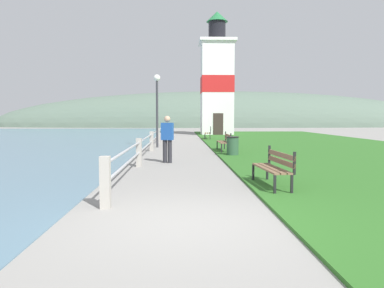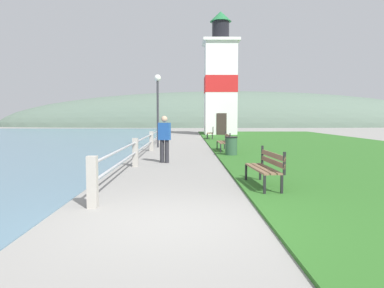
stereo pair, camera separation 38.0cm
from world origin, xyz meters
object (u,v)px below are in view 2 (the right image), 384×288
Objects in this scene: person_strolling at (164,137)px; trash_bin at (231,146)px; lighthouse at (220,82)px; lamp_post at (158,97)px; park_bench_midway at (225,141)px; park_bench_near at (266,166)px; park_bench_far at (211,132)px.

person_strolling is 2.03× the size of trash_bin.
lighthouse reaches higher than person_strolling.
lamp_post is at bearing 23.99° from person_strolling.
park_bench_near is at bearing 89.89° from park_bench_midway.
park_bench_far is 0.97× the size of person_strolling.
lamp_post is (-3.38, 2.76, 2.20)m from park_bench_midway.
trash_bin is (0.03, 7.14, -0.11)m from park_bench_near.
park_bench_midway is 0.48× the size of lamp_post.
park_bench_near is 9.11m from park_bench_midway.
park_bench_far is 0.42× the size of lamp_post.
park_bench_midway is at bearing -39.18° from lamp_post.
person_strolling reaches higher than park_bench_near.
park_bench_midway is at bearing -94.37° from lighthouse.
park_bench_far is 1.98× the size of trash_bin.
park_bench_near and park_bench_far have the same top height.
lamp_post reaches higher than person_strolling.
park_bench_near is 1.06× the size of person_strolling.
person_strolling reaches higher than park_bench_far.
trash_bin is (0.08, -1.98, -0.12)m from park_bench_midway.
lamp_post reaches higher than park_bench_midway.
park_bench_near is at bearing -73.87° from lamp_post.
person_strolling is at bearing -65.53° from park_bench_near.
park_bench_midway is at bearing 92.42° from trash_bin.
trash_bin is (2.70, 2.19, -0.50)m from person_strolling.
lighthouse reaches higher than trash_bin.
park_bench_far is 8.68m from lighthouse.
park_bench_near is 2.15× the size of trash_bin.
lighthouse is at bearing 86.32° from trash_bin.
lighthouse reaches higher than park_bench_far.
lighthouse is at bearing 7.23° from person_strolling.
person_strolling reaches higher than park_bench_midway.
park_bench_far is at bearing 90.45° from trash_bin.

